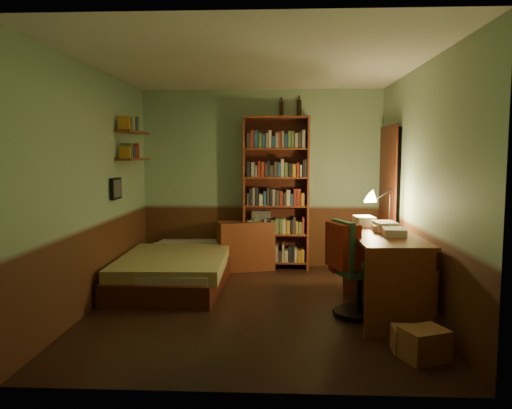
{
  "coord_description": "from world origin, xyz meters",
  "views": [
    {
      "loc": [
        0.27,
        -5.34,
        1.67
      ],
      "look_at": [
        0.0,
        0.25,
        1.1
      ],
      "focal_mm": 35.0,
      "sensor_mm": 36.0,
      "label": 1
    }
  ],
  "objects_px": {
    "bed": "(177,257)",
    "cardboard_box_b": "(410,340)",
    "desk_lamp": "(390,201)",
    "cardboard_box_a": "(424,344)",
    "dresser": "(245,245)",
    "bookshelf": "(276,193)",
    "mini_stereo": "(261,216)",
    "desk": "(382,274)",
    "office_chair": "(360,270)"
  },
  "relations": [
    {
      "from": "dresser",
      "to": "cardboard_box_a",
      "type": "xyz_separation_m",
      "value": [
        1.67,
        -3.13,
        -0.22
      ]
    },
    {
      "from": "desk_lamp",
      "to": "cardboard_box_a",
      "type": "relative_size",
      "value": 1.59
    },
    {
      "from": "bed",
      "to": "cardboard_box_a",
      "type": "relative_size",
      "value": 6.64
    },
    {
      "from": "desk",
      "to": "desk_lamp",
      "type": "bearing_deg",
      "value": 71.84
    },
    {
      "from": "bed",
      "to": "office_chair",
      "type": "xyz_separation_m",
      "value": [
        2.16,
        -1.24,
        0.14
      ]
    },
    {
      "from": "bed",
      "to": "cardboard_box_b",
      "type": "xyz_separation_m",
      "value": [
        2.44,
        -2.18,
        -0.24
      ]
    },
    {
      "from": "office_chair",
      "to": "cardboard_box_a",
      "type": "relative_size",
      "value": 2.78
    },
    {
      "from": "dresser",
      "to": "desk",
      "type": "xyz_separation_m",
      "value": [
        1.57,
        -1.93,
        0.07
      ]
    },
    {
      "from": "office_chair",
      "to": "cardboard_box_b",
      "type": "bearing_deg",
      "value": -94.18
    },
    {
      "from": "mini_stereo",
      "to": "office_chair",
      "type": "xyz_separation_m",
      "value": [
        1.1,
        -2.16,
        -0.29
      ]
    },
    {
      "from": "bed",
      "to": "bookshelf",
      "type": "xyz_separation_m",
      "value": [
        1.27,
        0.88,
        0.76
      ]
    },
    {
      "from": "desk_lamp",
      "to": "cardboard_box_b",
      "type": "distance_m",
      "value": 2.09
    },
    {
      "from": "bed",
      "to": "mini_stereo",
      "type": "relative_size",
      "value": 8.38
    },
    {
      "from": "desk",
      "to": "cardboard_box_a",
      "type": "xyz_separation_m",
      "value": [
        0.11,
        -1.2,
        -0.29
      ]
    },
    {
      "from": "desk",
      "to": "office_chair",
      "type": "relative_size",
      "value": 1.65
    },
    {
      "from": "bed",
      "to": "desk_lamp",
      "type": "bearing_deg",
      "value": -6.23
    },
    {
      "from": "dresser",
      "to": "cardboard_box_b",
      "type": "distance_m",
      "value": 3.38
    },
    {
      "from": "dresser",
      "to": "mini_stereo",
      "type": "height_order",
      "value": "mini_stereo"
    },
    {
      "from": "dresser",
      "to": "cardboard_box_a",
      "type": "bearing_deg",
      "value": -79.01
    },
    {
      "from": "desk",
      "to": "dresser",
      "type": "bearing_deg",
      "value": 127.51
    },
    {
      "from": "bed",
      "to": "desk_lamp",
      "type": "relative_size",
      "value": 4.18
    },
    {
      "from": "mini_stereo",
      "to": "desk",
      "type": "xyz_separation_m",
      "value": [
        1.35,
        -2.05,
        -0.35
      ]
    },
    {
      "from": "cardboard_box_a",
      "to": "cardboard_box_b",
      "type": "xyz_separation_m",
      "value": [
        -0.07,
        0.16,
        -0.03
      ]
    },
    {
      "from": "bed",
      "to": "office_chair",
      "type": "bearing_deg",
      "value": -28.42
    },
    {
      "from": "mini_stereo",
      "to": "cardboard_box_a",
      "type": "height_order",
      "value": "mini_stereo"
    },
    {
      "from": "bookshelf",
      "to": "desk_lamp",
      "type": "bearing_deg",
      "value": -44.52
    },
    {
      "from": "dresser",
      "to": "cardboard_box_b",
      "type": "xyz_separation_m",
      "value": [
        1.6,
        -2.97,
        -0.24
      ]
    },
    {
      "from": "bookshelf",
      "to": "desk",
      "type": "bearing_deg",
      "value": -62.94
    },
    {
      "from": "dresser",
      "to": "mini_stereo",
      "type": "bearing_deg",
      "value": 12.69
    },
    {
      "from": "bookshelf",
      "to": "desk_lamp",
      "type": "distance_m",
      "value": 1.84
    },
    {
      "from": "bookshelf",
      "to": "cardboard_box_a",
      "type": "xyz_separation_m",
      "value": [
        1.24,
        -3.21,
        -0.97
      ]
    },
    {
      "from": "desk_lamp",
      "to": "dresser",
      "type": "bearing_deg",
      "value": 157.6
    },
    {
      "from": "bed",
      "to": "desk_lamp",
      "type": "xyz_separation_m",
      "value": [
        2.64,
        -0.36,
        0.78
      ]
    },
    {
      "from": "mini_stereo",
      "to": "desk_lamp",
      "type": "height_order",
      "value": "desk_lamp"
    },
    {
      "from": "desk",
      "to": "bookshelf",
      "type": "bearing_deg",
      "value": 117.77
    },
    {
      "from": "desk_lamp",
      "to": "cardboard_box_a",
      "type": "distance_m",
      "value": 2.21
    },
    {
      "from": "dresser",
      "to": "desk",
      "type": "bearing_deg",
      "value": -68.03
    },
    {
      "from": "desk_lamp",
      "to": "office_chair",
      "type": "bearing_deg",
      "value": -108.3
    },
    {
      "from": "cardboard_box_b",
      "to": "cardboard_box_a",
      "type": "bearing_deg",
      "value": -65.95
    },
    {
      "from": "dresser",
      "to": "bookshelf",
      "type": "height_order",
      "value": "bookshelf"
    },
    {
      "from": "cardboard_box_b",
      "to": "desk_lamp",
      "type": "bearing_deg",
      "value": 83.83
    },
    {
      "from": "bed",
      "to": "dresser",
      "type": "bearing_deg",
      "value": 44.98
    },
    {
      "from": "cardboard_box_a",
      "to": "desk_lamp",
      "type": "bearing_deg",
      "value": 86.37
    },
    {
      "from": "bookshelf",
      "to": "mini_stereo",
      "type": "bearing_deg",
      "value": 167.21
    },
    {
      "from": "bed",
      "to": "cardboard_box_b",
      "type": "height_order",
      "value": "bed"
    },
    {
      "from": "desk",
      "to": "desk_lamp",
      "type": "xyz_separation_m",
      "value": [
        0.23,
        0.78,
        0.7
      ]
    },
    {
      "from": "cardboard_box_b",
      "to": "dresser",
      "type": "bearing_deg",
      "value": 118.34
    },
    {
      "from": "office_chair",
      "to": "cardboard_box_b",
      "type": "distance_m",
      "value": 1.05
    },
    {
      "from": "dresser",
      "to": "bed",
      "type": "bearing_deg",
      "value": -153.64
    },
    {
      "from": "mini_stereo",
      "to": "office_chair",
      "type": "bearing_deg",
      "value": -66.18
    }
  ]
}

